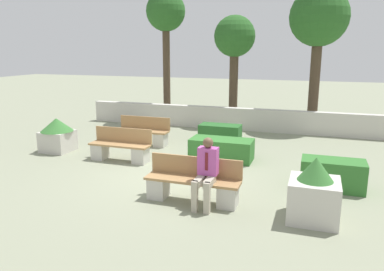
{
  "coord_description": "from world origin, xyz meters",
  "views": [
    {
      "loc": [
        3.16,
        -8.07,
        2.99
      ],
      "look_at": [
        0.28,
        0.5,
        0.9
      ],
      "focal_mm": 35.0,
      "sensor_mm": 36.0,
      "label": 1
    }
  ],
  "objects": [
    {
      "name": "ground_plane",
      "position": [
        0.0,
        0.0,
        0.0
      ],
      "size": [
        60.0,
        60.0,
        0.0
      ],
      "primitive_type": "plane",
      "color": "gray"
    },
    {
      "name": "tree_center_right",
      "position": [
        3.01,
        6.96,
        4.04
      ],
      "size": [
        2.16,
        2.16,
        5.23
      ],
      "color": "#473828",
      "rests_on": "ground_plane"
    },
    {
      "name": "tree_leftmost",
      "position": [
        -2.93,
        6.68,
        4.29
      ],
      "size": [
        1.6,
        1.6,
        5.29
      ],
      "color": "#473828",
      "rests_on": "ground_plane"
    },
    {
      "name": "hedge_block_near_right",
      "position": [
        0.18,
        3.73,
        0.28
      ],
      "size": [
        1.35,
        0.67,
        0.55
      ],
      "color": "#286028",
      "rests_on": "ground_plane"
    },
    {
      "name": "planter_corner_right",
      "position": [
        3.23,
        -1.48,
        0.5
      ],
      "size": [
        0.87,
        0.87,
        1.16
      ],
      "color": "beige",
      "rests_on": "ground_plane"
    },
    {
      "name": "hedge_block_mid_left",
      "position": [
        3.6,
        0.26,
        0.33
      ],
      "size": [
        1.34,
        0.67,
        0.65
      ],
      "color": "#33702D",
      "rests_on": "ground_plane"
    },
    {
      "name": "bench_left_side",
      "position": [
        -2.06,
        2.47,
        0.34
      ],
      "size": [
        1.74,
        0.49,
        0.88
      ],
      "rotation": [
        0.0,
        0.0,
        0.04
      ],
      "color": "#A37A4C",
      "rests_on": "ground_plane"
    },
    {
      "name": "perimeter_wall",
      "position": [
        0.0,
        5.7,
        0.42
      ],
      "size": [
        11.49,
        0.3,
        0.83
      ],
      "color": "beige",
      "rests_on": "ground_plane"
    },
    {
      "name": "planter_corner_left",
      "position": [
        -4.12,
        0.95,
        0.54
      ],
      "size": [
        0.96,
        0.96,
        1.0
      ],
      "color": "beige",
      "rests_on": "ground_plane"
    },
    {
      "name": "tree_center_left",
      "position": [
        -0.1,
        6.88,
        3.33
      ],
      "size": [
        1.62,
        1.62,
        4.3
      ],
      "color": "#473828",
      "rests_on": "ground_plane"
    },
    {
      "name": "bench_right_side",
      "position": [
        -1.85,
        0.67,
        0.33
      ],
      "size": [
        1.71,
        0.48,
        0.88
      ],
      "rotation": [
        0.0,
        0.0,
        -0.19
      ],
      "color": "#A37A4C",
      "rests_on": "ground_plane"
    },
    {
      "name": "person_seated_man",
      "position": [
        1.24,
        -1.51,
        0.75
      ],
      "size": [
        0.38,
        0.64,
        1.35
      ],
      "color": "#B2A893",
      "rests_on": "ground_plane"
    },
    {
      "name": "bench_front",
      "position": [
        0.92,
        -1.37,
        0.34
      ],
      "size": [
        1.92,
        0.48,
        0.88
      ],
      "color": "#A37A4C",
      "rests_on": "ground_plane"
    },
    {
      "name": "hedge_block_near_left",
      "position": [
        0.75,
        1.64,
        0.29
      ],
      "size": [
        1.71,
        0.78,
        0.59
      ],
      "color": "#33702D",
      "rests_on": "ground_plane"
    }
  ]
}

